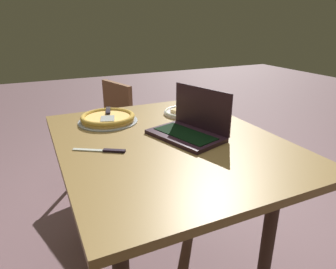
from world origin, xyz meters
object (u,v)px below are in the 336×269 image
Objects in this scene: table_knife at (104,151)px; chair_near at (107,128)px; laptop at (191,126)px; pizza_plate at (184,112)px; pizza_tray at (108,118)px; dining_table at (168,159)px.

chair_near reaches higher than table_knife.
pizza_plate is (0.32, -0.13, -0.03)m from laptop.
table_knife is (-0.37, 0.11, -0.02)m from pizza_tray.
pizza_tray reaches higher than pizza_plate.
pizza_plate is (0.31, -0.25, 0.12)m from dining_table.
chair_near is (1.10, -0.27, -0.30)m from table_knife.
pizza_plate is 1.15× the size of table_knife.
table_knife reaches higher than dining_table.
chair_near is at bearing 1.57° from dining_table.
chair_near is at bearing 19.58° from pizza_plate.
pizza_tray reaches higher than table_knife.
pizza_tray is 0.38× the size of chair_near.
pizza_tray is (0.36, 0.30, -0.03)m from laptop.
chair_near is (0.77, 0.28, -0.31)m from pizza_plate.
table_knife is 0.24× the size of chair_near.
laptop reaches higher than pizza_tray.
pizza_tray is at bearing 39.46° from laptop.
pizza_plate is 0.88m from chair_near.
pizza_plate is 0.63m from table_knife.
table_knife is at bearing 166.18° from chair_near.
pizza_tray is at bearing 27.80° from dining_table.
laptop is 1.24× the size of pizza_tray.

